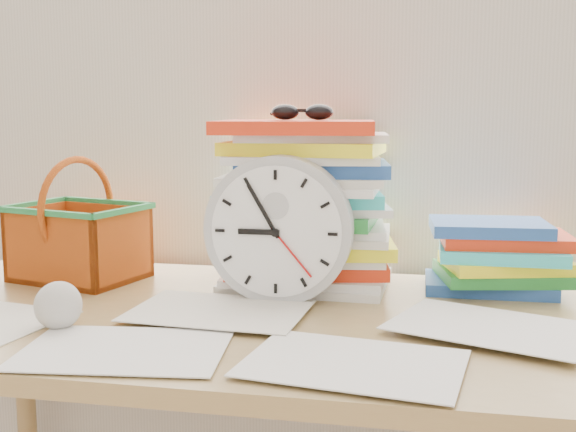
% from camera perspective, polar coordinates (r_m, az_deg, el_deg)
% --- Properties ---
extents(curtain, '(2.40, 0.01, 2.50)m').
position_cam_1_polar(curtain, '(1.59, 1.25, 15.77)').
color(curtain, silver).
rests_on(curtain, room_shell).
extents(desk, '(1.40, 0.70, 0.75)m').
position_cam_1_polar(desk, '(1.27, -1.86, -10.94)').
color(desk, '#9E804A').
rests_on(desk, ground).
extents(paper_stack, '(0.36, 0.31, 0.33)m').
position_cam_1_polar(paper_stack, '(1.43, 1.35, 1.02)').
color(paper_stack, white).
rests_on(paper_stack, desk).
extents(clock, '(0.27, 0.05, 0.27)m').
position_cam_1_polar(clock, '(1.30, -0.72, -1.08)').
color(clock, '#B3B4B5').
rests_on(clock, desk).
extents(sunglasses, '(0.15, 0.13, 0.03)m').
position_cam_1_polar(sunglasses, '(1.40, 1.12, 8.21)').
color(sunglasses, black).
rests_on(sunglasses, paper_stack).
extents(book_stack, '(0.29, 0.24, 0.14)m').
position_cam_1_polar(book_stack, '(1.44, 16.19, -3.10)').
color(book_stack, white).
rests_on(book_stack, desk).
extents(basket, '(0.29, 0.25, 0.25)m').
position_cam_1_polar(basket, '(1.53, -16.25, -0.30)').
color(basket, '#C55313').
rests_on(basket, desk).
extents(crumpled_ball, '(0.08, 0.08, 0.08)m').
position_cam_1_polar(crumpled_ball, '(1.21, -17.72, -6.70)').
color(crumpled_ball, silver).
rests_on(crumpled_ball, desk).
extents(scattered_papers, '(1.26, 0.42, 0.02)m').
position_cam_1_polar(scattered_papers, '(1.25, -1.87, -7.44)').
color(scattered_papers, white).
rests_on(scattered_papers, desk).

